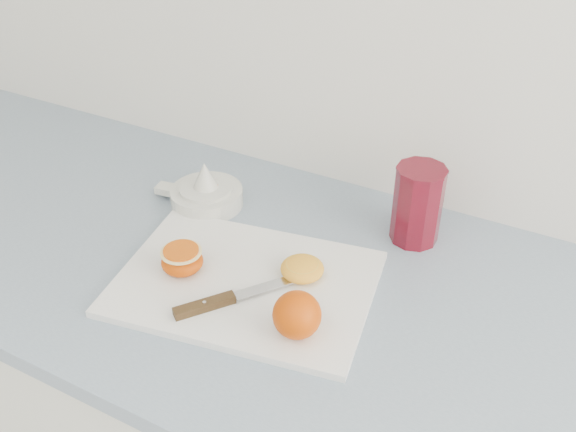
{
  "coord_description": "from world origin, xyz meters",
  "views": [
    {
      "loc": [
        0.55,
        1.02,
        1.54
      ],
      "look_at": [
        0.16,
        1.76,
        0.96
      ],
      "focal_mm": 40.0,
      "sensor_mm": 36.0,
      "label": 1
    }
  ],
  "objects": [
    {
      "name": "squeezed_shell",
      "position": [
        0.21,
        1.7,
        0.92
      ],
      "size": [
        0.07,
        0.07,
        0.03
      ],
      "color": "orange",
      "rests_on": "cutting_board"
    },
    {
      "name": "paring_knife",
      "position": [
        0.14,
        1.58,
        0.91
      ],
      "size": [
        0.14,
        0.18,
        0.01
      ],
      "color": "#453115",
      "rests_on": "cutting_board"
    },
    {
      "name": "cutting_board",
      "position": [
        0.14,
        1.65,
        0.9
      ],
      "size": [
        0.42,
        0.33,
        0.01
      ],
      "primitive_type": "cube",
      "rotation": [
        0.0,
        0.0,
        0.17
      ],
      "color": "white",
      "rests_on": "counter"
    },
    {
      "name": "citrus_juicer",
      "position": [
        -0.04,
        1.81,
        0.91
      ],
      "size": [
        0.17,
        0.13,
        0.09
      ],
      "color": "white",
      "rests_on": "counter"
    },
    {
      "name": "half_orange",
      "position": [
        0.05,
        1.62,
        0.92
      ],
      "size": [
        0.06,
        0.06,
        0.04
      ],
      "color": "#C74800",
      "rests_on": "cutting_board"
    },
    {
      "name": "whole_orange",
      "position": [
        0.26,
        1.59,
        0.94
      ],
      "size": [
        0.07,
        0.07,
        0.07
      ],
      "color": "#C74800",
      "rests_on": "cutting_board"
    },
    {
      "name": "red_tumbler",
      "position": [
        0.33,
        1.89,
        0.95
      ],
      "size": [
        0.08,
        0.08,
        0.14
      ],
      "color": "maroon",
      "rests_on": "counter"
    }
  ]
}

